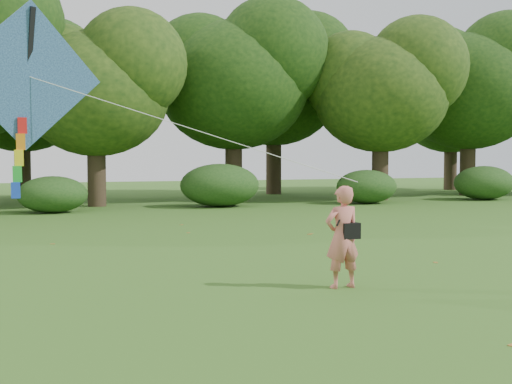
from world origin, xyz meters
name	(u,v)px	position (x,y,z in m)	size (l,w,h in m)	color
ground	(373,291)	(0.00, 0.00, 0.00)	(100.00, 100.00, 0.00)	#265114
man_kite_flyer	(342,237)	(-0.33, 0.41, 0.83)	(0.61, 0.40, 1.66)	#CA6B5F
crossbody_bag	(350,230)	(-0.22, 0.38, 0.94)	(0.43, 0.20, 0.69)	black
flying_kite	(29,79)	(-5.05, 2.18, 3.37)	(6.15, 2.14, 3.14)	#2848AE
tree_line	(164,88)	(1.67, 22.88, 5.60)	(54.70, 15.30, 9.48)	#3A2D1E
shrub_band	(135,189)	(-0.72, 17.60, 0.86)	(39.15, 3.22, 1.88)	#264919
fallen_leaves	(311,245)	(1.37, 5.15, 0.01)	(9.89, 14.23, 0.01)	olive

